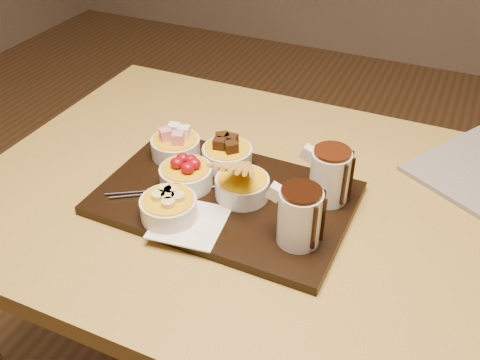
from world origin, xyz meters
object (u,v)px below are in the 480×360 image
at_px(pitcher_dark_chocolate, 300,217).
at_px(bowl_strawberries, 186,177).
at_px(serving_board, 225,198).
at_px(pitcher_milk_chocolate, 330,176).
at_px(dining_table, 280,238).

bearing_deg(pitcher_dark_chocolate, bowl_strawberries, 167.35).
bearing_deg(pitcher_dark_chocolate, serving_board, 160.02).
bearing_deg(bowl_strawberries, pitcher_milk_chocolate, 15.54).
bearing_deg(bowl_strawberries, pitcher_dark_chocolate, -13.50).
distance_m(dining_table, pitcher_milk_chocolate, 0.19).
relative_size(dining_table, bowl_strawberries, 12.00).
bearing_deg(bowl_strawberries, dining_table, 17.32).
bearing_deg(pitcher_milk_chocolate, bowl_strawberries, -163.61).
distance_m(serving_board, bowl_strawberries, 0.08).
relative_size(dining_table, pitcher_milk_chocolate, 12.18).
xyz_separation_m(bowl_strawberries, pitcher_dark_chocolate, (0.24, -0.06, 0.03)).
height_order(dining_table, pitcher_milk_chocolate, pitcher_milk_chocolate).
bearing_deg(pitcher_milk_chocolate, dining_table, -167.51).
bearing_deg(pitcher_dark_chocolate, pitcher_milk_chocolate, 85.60).
relative_size(bowl_strawberries, pitcher_dark_chocolate, 1.01).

